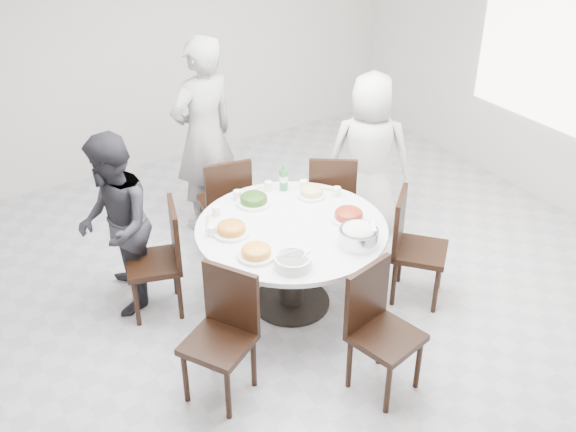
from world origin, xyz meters
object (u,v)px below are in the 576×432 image
chair_s (387,335)px  beverage_bottle (284,177)px  chair_se (420,249)px  chair_nw (153,261)px  diner_left (115,225)px  dining_table (291,266)px  soup_bowl (293,262)px  diner_middle (204,136)px  chair_ne (332,197)px  diner_right (369,155)px  chair_sw (218,341)px  chair_n (224,201)px  rice_bowl (358,237)px

chair_s → beverage_bottle: beverage_bottle is taller
chair_se → chair_nw: bearing=111.2°
chair_s → diner_left: (-1.20, 1.89, 0.28)m
dining_table → soup_bowl: bearing=-121.2°
diner_middle → diner_left: size_ratio=1.25×
chair_se → diner_left: diner_left is taller
chair_ne → chair_nw: 1.80m
chair_ne → diner_right: diner_right is taller
beverage_bottle → chair_se: bearing=-56.3°
chair_sw → diner_left: (-0.20, 1.34, 0.28)m
chair_n → diner_left: (-1.11, -0.33, 0.28)m
chair_nw → diner_middle: 1.47m
chair_nw → chair_s: 1.94m
chair_n → diner_middle: size_ratio=0.50×
chair_ne → soup_bowl: size_ratio=3.51×
dining_table → chair_se: size_ratio=1.58×
chair_n → diner_left: 1.19m
chair_sw → diner_middle: (0.96, 2.11, 0.47)m
diner_right → chair_s: bearing=92.5°
chair_n → dining_table: bearing=104.0°
rice_bowl → chair_ne: bearing=63.6°
chair_ne → diner_left: size_ratio=0.63×
chair_s → beverage_bottle: (0.22, 1.69, 0.40)m
chair_s → chair_ne: bearing=53.4°
chair_se → beverage_bottle: beverage_bottle is taller
chair_ne → beverage_bottle: size_ratio=3.83×
diner_middle → rice_bowl: (0.29, -2.00, -0.13)m
diner_left → beverage_bottle: diner_left is taller
chair_sw → soup_bowl: size_ratio=3.51×
rice_bowl → dining_table: bearing=121.0°
beverage_bottle → chair_nw: bearing=-178.9°
chair_se → soup_bowl: size_ratio=3.51×
chair_ne → chair_nw: size_ratio=1.00×
chair_ne → beverage_bottle: beverage_bottle is taller
chair_nw → chair_ne: bearing=110.5°
diner_middle → diner_right: bearing=133.1°
chair_s → chair_se: 1.12m
diner_right → rice_bowl: diner_right is taller
chair_n → soup_bowl: size_ratio=3.51×
chair_s → beverage_bottle: bearing=70.0°
diner_left → soup_bowl: diner_left is taller
dining_table → chair_s: chair_s is taller
chair_nw → chair_s: bearing=48.5°
rice_bowl → chair_se: bearing=0.3°
dining_table → chair_sw: bearing=-148.1°
chair_n → chair_sw: (-0.91, -1.67, 0.00)m
chair_nw → chair_se: bearing=79.9°
dining_table → diner_left: (-1.16, 0.74, 0.38)m
chair_sw → rice_bowl: 1.29m
chair_se → chair_sw: bearing=142.4°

